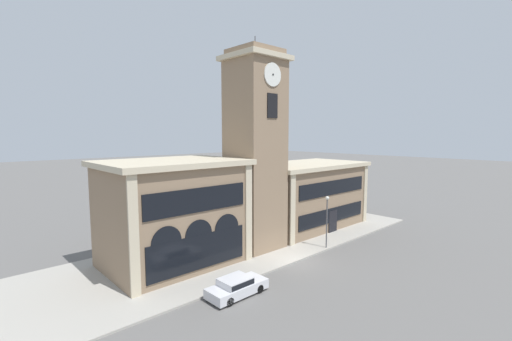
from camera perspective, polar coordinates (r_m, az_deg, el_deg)
The scene contains 7 objects.
ground_plane at distance 31.37m, azimuth 6.81°, elevation -14.96°, with size 300.00×300.00×0.00m, color #605E5B.
sidewalk_kerb at distance 35.65m, azimuth -1.36°, elevation -12.17°, with size 42.41×13.01×0.15m.
clock_tower at distance 33.08m, azimuth -0.14°, elevation 3.27°, with size 5.24×5.24×20.35m.
town_hall_left_wing at distance 30.36m, azimuth -13.65°, elevation -6.81°, with size 11.71×8.56×9.06m.
town_hall_right_wing at distance 42.05m, azimuth 8.30°, elevation -4.02°, with size 15.33×8.56×7.76m.
parked_car_near at distance 25.23m, azimuth -3.27°, elevation -18.66°, with size 4.45×1.93×1.31m.
street_lamp at distance 34.21m, azimuth 11.74°, elevation -7.01°, with size 0.36×0.36×5.12m.
Camera 1 is at (-22.38, -18.89, 11.25)m, focal length 24.00 mm.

